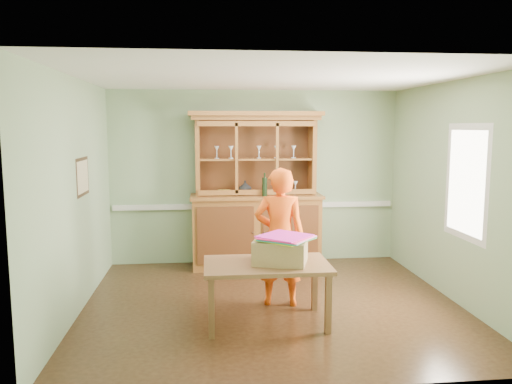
{
  "coord_description": "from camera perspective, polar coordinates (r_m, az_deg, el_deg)",
  "views": [
    {
      "loc": [
        -0.79,
        -5.77,
        2.14
      ],
      "look_at": [
        -0.15,
        0.4,
        1.33
      ],
      "focal_mm": 35.0,
      "sensor_mm": 36.0,
      "label": 1
    }
  ],
  "objects": [
    {
      "name": "window_panel",
      "position": [
        6.28,
        22.86,
        1.04
      ],
      "size": [
        0.03,
        0.96,
        1.36
      ],
      "color": "silver",
      "rests_on": "wall_right"
    },
    {
      "name": "china_hutch",
      "position": [
        7.66,
        -0.02,
        -2.39
      ],
      "size": [
        2.01,
        0.66,
        2.37
      ],
      "color": "olive",
      "rests_on": "floor"
    },
    {
      "name": "kite_stack",
      "position": [
        5.36,
        3.39,
        -5.25
      ],
      "size": [
        0.66,
        0.66,
        0.05
      ],
      "rotation": [
        0.0,
        0.0,
        0.87
      ],
      "color": "#D7FC1F",
      "rests_on": "cardboard_box"
    },
    {
      "name": "wall_back",
      "position": [
        7.85,
        -0.11,
        1.7
      ],
      "size": [
        4.5,
        0.0,
        4.5
      ],
      "primitive_type": "plane",
      "rotation": [
        1.57,
        0.0,
        0.0
      ],
      "color": "#86A27A",
      "rests_on": "floor"
    },
    {
      "name": "ceiling",
      "position": [
        5.85,
        1.93,
        12.96
      ],
      "size": [
        4.5,
        4.5,
        0.0
      ],
      "primitive_type": "plane",
      "rotation": [
        3.14,
        0.0,
        0.0
      ],
      "color": "white",
      "rests_on": "wall_back"
    },
    {
      "name": "framed_map",
      "position": [
        6.27,
        -19.16,
        1.66
      ],
      "size": [
        0.03,
        0.6,
        0.46
      ],
      "color": "#372516",
      "rests_on": "wall_left"
    },
    {
      "name": "wall_front",
      "position": [
        3.93,
        5.84,
        -4.14
      ],
      "size": [
        4.5,
        0.0,
        4.5
      ],
      "primitive_type": "plane",
      "rotation": [
        -1.57,
        0.0,
        0.0
      ],
      "color": "#86A27A",
      "rests_on": "floor"
    },
    {
      "name": "wall_right",
      "position": [
        6.57,
        21.7,
        0.04
      ],
      "size": [
        0.0,
        4.0,
        4.0
      ],
      "primitive_type": "plane",
      "rotation": [
        1.57,
        0.0,
        -1.57
      ],
      "color": "#86A27A",
      "rests_on": "floor"
    },
    {
      "name": "floor",
      "position": [
        6.21,
        1.82,
        -12.69
      ],
      "size": [
        4.5,
        4.5,
        0.0
      ],
      "primitive_type": "plane",
      "color": "#432915",
      "rests_on": "ground"
    },
    {
      "name": "cardboard_box",
      "position": [
        5.43,
        2.8,
        -6.77
      ],
      "size": [
        0.66,
        0.58,
        0.26
      ],
      "primitive_type": "cube",
      "rotation": [
        0.0,
        0.0,
        -0.3
      ],
      "color": "#A18353",
      "rests_on": "dining_table"
    },
    {
      "name": "dining_table",
      "position": [
        5.46,
        1.23,
        -8.93
      ],
      "size": [
        1.36,
        0.82,
        0.68
      ],
      "rotation": [
        0.0,
        0.0,
        -0.01
      ],
      "color": "brown",
      "rests_on": "floor"
    },
    {
      "name": "chair_rail",
      "position": [
        7.89,
        -0.09,
        -1.57
      ],
      "size": [
        4.41,
        0.05,
        0.08
      ],
      "primitive_type": "cube",
      "color": "silver",
      "rests_on": "wall_back"
    },
    {
      "name": "person",
      "position": [
        5.99,
        2.72,
        -5.15
      ],
      "size": [
        0.66,
        0.48,
        1.66
      ],
      "primitive_type": "imported",
      "rotation": [
        0.0,
        0.0,
        3.0
      ],
      "color": "#FE5510",
      "rests_on": "floor"
    },
    {
      "name": "wall_left",
      "position": [
        6.0,
        -19.92,
        -0.53
      ],
      "size": [
        0.0,
        4.0,
        4.0
      ],
      "primitive_type": "plane",
      "rotation": [
        1.57,
        0.0,
        1.57
      ],
      "color": "#86A27A",
      "rests_on": "floor"
    }
  ]
}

